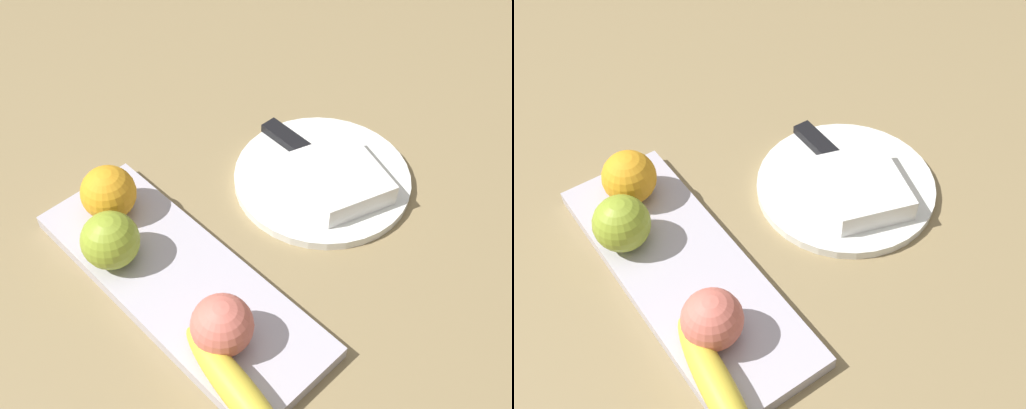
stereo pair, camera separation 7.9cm
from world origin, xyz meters
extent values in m
plane|color=#8B764F|center=(0.00, 0.00, 0.00)|extent=(2.40, 2.40, 0.00)
cube|color=#B9B4C3|center=(-0.04, 0.03, 0.01)|extent=(0.38, 0.14, 0.02)
sphere|color=#8FA62E|center=(-0.11, -0.01, 0.05)|extent=(0.07, 0.07, 0.07)
ellipsoid|color=gold|center=(0.12, -0.03, 0.04)|extent=(0.18, 0.06, 0.03)
sphere|color=orange|center=(-0.17, 0.03, 0.05)|extent=(0.07, 0.07, 0.07)
sphere|color=#D76B5D|center=(0.06, 0.01, 0.05)|extent=(0.07, 0.07, 0.07)
cylinder|color=white|center=(-0.04, 0.27, 0.01)|extent=(0.23, 0.23, 0.01)
cube|color=white|center=(-0.01, 0.27, 0.03)|extent=(0.14, 0.13, 0.03)
cube|color=silver|center=(-0.05, 0.28, 0.01)|extent=(0.15, 0.02, 0.00)
cube|color=black|center=(-0.11, 0.28, 0.02)|extent=(0.09, 0.03, 0.01)
camera|label=1|loc=(0.34, -0.22, 0.63)|focal=46.63mm
camera|label=2|loc=(0.39, -0.16, 0.63)|focal=46.63mm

